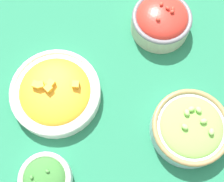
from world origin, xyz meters
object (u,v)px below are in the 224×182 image
Objects in this scene: bowl_cherry_tomatoes at (161,20)px; bowl_lettuce at (190,128)px; bowl_squash at (55,92)px; bowl_broccoli at (45,179)px.

bowl_lettuce is at bearing 86.62° from bowl_cherry_tomatoes.
bowl_squash reaches higher than bowl_broccoli.
bowl_squash is 1.22× the size of bowl_lettuce.
bowl_lettuce reaches higher than bowl_squash.
bowl_cherry_tomatoes is 0.70× the size of bowl_squash.
bowl_lettuce reaches higher than bowl_broccoli.
bowl_cherry_tomatoes is at bearing -158.30° from bowl_squash.
bowl_broccoli is at bearing 72.90° from bowl_squash.
bowl_squash is 0.32m from bowl_lettuce.
bowl_cherry_tomatoes reaches higher than bowl_broccoli.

